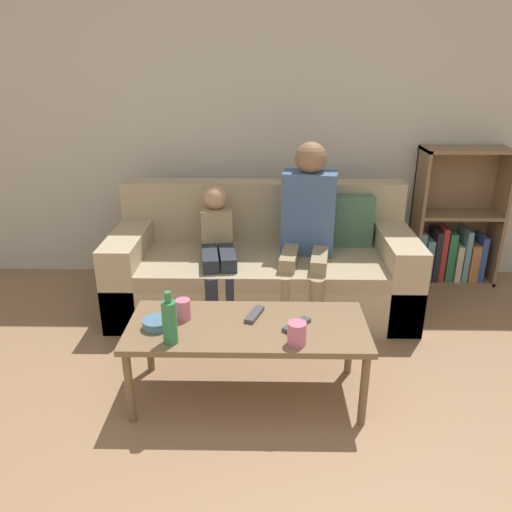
# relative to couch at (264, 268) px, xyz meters

# --- Properties ---
(wall_back) EXTENTS (12.00, 0.06, 2.60)m
(wall_back) POSITION_rel_couch_xyz_m (-0.06, 0.63, 1.02)
(wall_back) COLOR beige
(wall_back) RESTS_ON ground_plane
(couch) EXTENTS (2.02, 0.85, 0.83)m
(couch) POSITION_rel_couch_xyz_m (0.00, 0.00, 0.00)
(couch) COLOR tan
(couch) RESTS_ON ground_plane
(bookshelf) EXTENTS (0.63, 0.28, 1.04)m
(bookshelf) POSITION_rel_couch_xyz_m (1.46, 0.47, 0.11)
(bookshelf) COLOR #8E7051
(bookshelf) RESTS_ON ground_plane
(coffee_table) EXTENTS (1.19, 0.51, 0.42)m
(coffee_table) POSITION_rel_couch_xyz_m (-0.08, -1.04, 0.10)
(coffee_table) COLOR brown
(coffee_table) RESTS_ON ground_plane
(person_adult) EXTENTS (0.40, 0.63, 1.16)m
(person_adult) POSITION_rel_couch_xyz_m (0.29, -0.08, 0.38)
(person_adult) COLOR #9E8966
(person_adult) RESTS_ON ground_plane
(person_child) EXTENTS (0.29, 0.62, 0.87)m
(person_child) POSITION_rel_couch_xyz_m (-0.30, -0.14, 0.21)
(person_child) COLOR #282D38
(person_child) RESTS_ON ground_plane
(cup_near) EXTENTS (0.09, 0.09, 0.11)m
(cup_near) POSITION_rel_couch_xyz_m (0.16, -1.21, 0.19)
(cup_near) COLOR pink
(cup_near) RESTS_ON coffee_table
(cup_far) EXTENTS (0.07, 0.07, 0.11)m
(cup_far) POSITION_rel_couch_xyz_m (-0.40, -0.99, 0.19)
(cup_far) COLOR pink
(cup_far) RESTS_ON coffee_table
(tv_remote_0) EXTENTS (0.10, 0.18, 0.02)m
(tv_remote_0) POSITION_rel_couch_xyz_m (-0.04, -0.96, 0.15)
(tv_remote_0) COLOR #47474C
(tv_remote_0) RESTS_ON coffee_table
(tv_remote_1) EXTENTS (0.15, 0.16, 0.02)m
(tv_remote_1) POSITION_rel_couch_xyz_m (0.17, -1.06, 0.15)
(tv_remote_1) COLOR #47474C
(tv_remote_1) RESTS_ON coffee_table
(snack_bowl) EXTENTS (0.14, 0.14, 0.05)m
(snack_bowl) POSITION_rel_couch_xyz_m (-0.52, -1.08, 0.16)
(snack_bowl) COLOR teal
(snack_bowl) RESTS_ON coffee_table
(bottle) EXTENTS (0.07, 0.07, 0.26)m
(bottle) POSITION_rel_couch_xyz_m (-0.43, -1.21, 0.25)
(bottle) COLOR #33844C
(bottle) RESTS_ON coffee_table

